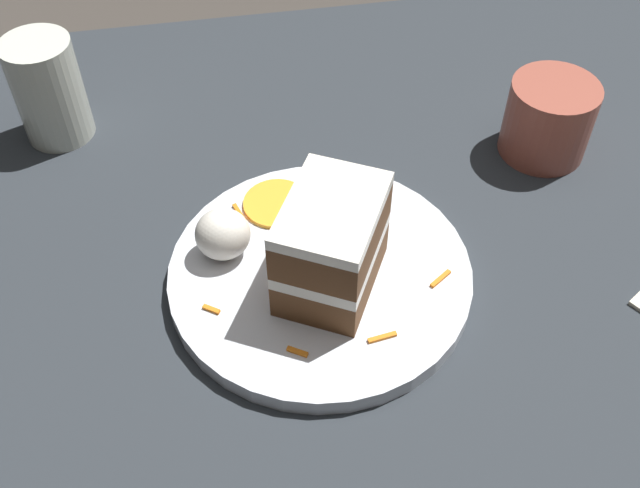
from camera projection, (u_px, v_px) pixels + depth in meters
ground_plane at (351, 270)px, 0.73m from camera, size 6.00×6.00×0.00m
dining_table at (352, 259)px, 0.72m from camera, size 1.15×0.84×0.03m
plate at (320, 275)px, 0.67m from camera, size 0.27×0.27×0.02m
cake_slice at (331, 245)px, 0.62m from camera, size 0.11×0.13×0.10m
cream_dollop at (223, 233)px, 0.66m from camera, size 0.05×0.04×0.05m
orange_garnish at (277, 204)px, 0.72m from camera, size 0.06×0.06×0.00m
carrot_shreds_scatter at (330, 256)px, 0.67m from camera, size 0.22×0.18×0.00m
drinking_glass at (51, 96)px, 0.78m from camera, size 0.07×0.07×0.11m
coffee_mug at (549, 117)px, 0.77m from camera, size 0.09×0.09×0.08m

